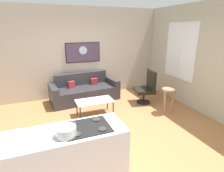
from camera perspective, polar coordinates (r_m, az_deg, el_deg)
ground at (r=4.21m, az=-1.23°, el=-13.59°), size 6.40×6.40×0.04m
back_wall at (r=5.99m, az=-9.55°, el=10.08°), size 6.40×0.05×2.80m
right_wall at (r=5.39m, az=24.84°, el=7.89°), size 0.05×6.40×2.80m
couch at (r=5.76m, az=-8.54°, el=-1.66°), size 2.12×1.04×0.81m
coffee_table at (r=4.68m, az=-5.43°, el=-4.93°), size 0.94×0.52×0.41m
armchair at (r=5.52m, az=10.75°, el=-0.42°), size 0.64×0.66×0.99m
bar_stool at (r=4.93m, az=17.00°, el=-2.59°), size 0.36×0.36×0.69m
kitchen_counter at (r=2.77m, az=-13.39°, el=-21.42°), size 1.57×0.60×0.91m
mixing_bowl at (r=2.39m, az=-14.11°, el=-13.65°), size 0.26×0.26×0.13m
wall_painting at (r=5.95m, az=-9.00°, el=10.27°), size 1.09×0.03×0.62m
window at (r=5.78m, az=20.45°, el=10.14°), size 0.03×1.21×1.63m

